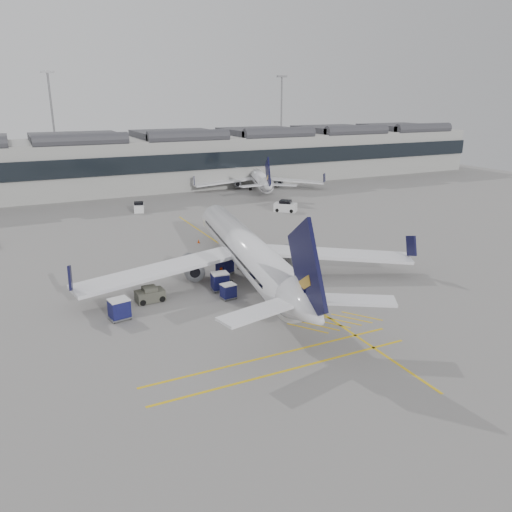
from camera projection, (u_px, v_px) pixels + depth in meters
name	position (u px, v px, depth m)	size (l,w,h in m)	color
ground	(206.00, 313.00, 47.68)	(220.00, 220.00, 0.00)	gray
terminal	(88.00, 163.00, 107.45)	(200.00, 20.45, 12.40)	#9E9E99
light_masts	(68.00, 121.00, 116.27)	(113.00, 0.60, 25.45)	slate
apron_markings	(255.00, 268.00, 60.41)	(0.25, 60.00, 0.01)	gold
airliner_main	(248.00, 252.00, 55.64)	(37.72, 41.51, 11.10)	white
airliner_far	(258.00, 178.00, 111.74)	(28.24, 31.34, 8.62)	white
belt_loader	(246.00, 260.00, 61.44)	(5.06, 2.20, 2.02)	#B8B5AF
baggage_cart_a	(225.00, 266.00, 58.06)	(2.24, 2.06, 1.92)	gray
baggage_cart_b	(228.00, 291.00, 50.95)	(1.63, 1.39, 1.58)	gray
baggage_cart_c	(220.00, 281.00, 53.08)	(2.00, 1.70, 1.97)	gray
baggage_cart_d	(119.00, 308.00, 46.14)	(2.13, 1.86, 1.99)	gray
ramp_agent_a	(198.00, 272.00, 56.27)	(0.69, 0.45, 1.89)	#DA530B
ramp_agent_b	(221.00, 275.00, 55.50)	(0.83, 0.65, 1.72)	red
pushback_tug	(150.00, 295.00, 50.33)	(2.88, 1.88, 1.56)	#4B4B40
safety_cone_nose	(199.00, 241.00, 70.69)	(0.38, 0.38, 0.53)	#F24C0A
safety_cone_engine	(293.00, 278.00, 56.22)	(0.38, 0.38, 0.53)	#F24C0A
service_van_mid	(139.00, 207.00, 89.96)	(2.47, 3.71, 1.75)	silver
service_van_right	(285.00, 207.00, 89.96)	(4.25, 4.12, 2.03)	silver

